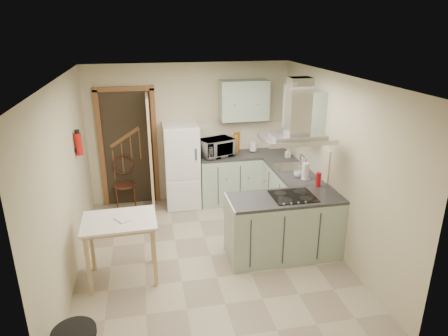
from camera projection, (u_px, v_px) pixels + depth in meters
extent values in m
plane|color=tan|center=(210.00, 255.00, 5.70)|extent=(4.20, 4.20, 0.00)
plane|color=silver|center=(208.00, 78.00, 4.85)|extent=(4.20, 4.20, 0.00)
plane|color=#BCB492|center=(190.00, 133.00, 7.21)|extent=(3.60, 0.00, 3.60)
plane|color=#BCB492|center=(66.00, 184.00, 4.94)|extent=(0.00, 4.20, 4.20)
plane|color=#BCB492|center=(335.00, 165.00, 5.61)|extent=(0.00, 4.20, 4.20)
cube|color=brown|center=(129.00, 148.00, 7.05)|extent=(1.10, 0.12, 2.10)
cube|color=white|center=(182.00, 166.00, 7.07)|extent=(0.60, 0.60, 1.50)
cube|color=#9EB2A0|center=(229.00, 178.00, 7.33)|extent=(1.08, 0.60, 0.90)
cube|color=#9EB2A0|center=(285.00, 188.00, 6.87)|extent=(0.60, 1.95, 0.90)
cube|color=beige|center=(242.00, 136.00, 7.41)|extent=(1.68, 0.02, 0.50)
cube|color=#9EB2A0|center=(244.00, 100.00, 7.02)|extent=(0.85, 0.35, 0.70)
cube|color=#9EB2A0|center=(303.00, 111.00, 6.16)|extent=(0.35, 0.90, 0.70)
cube|color=#9EB2A0|center=(284.00, 226.00, 5.58)|extent=(1.55, 0.65, 0.90)
cube|color=black|center=(293.00, 196.00, 5.44)|extent=(0.58, 0.50, 0.01)
cube|color=silver|center=(297.00, 139.00, 5.16)|extent=(0.90, 0.55, 0.10)
cube|color=silver|center=(290.00, 167.00, 6.55)|extent=(0.45, 0.40, 0.01)
cylinder|color=#B2140F|center=(78.00, 144.00, 5.69)|extent=(0.10, 0.10, 0.32)
cube|color=tan|center=(122.00, 249.00, 5.07)|extent=(0.92, 0.70, 0.84)
cube|color=#50361A|center=(125.00, 185.00, 7.07)|extent=(0.41, 0.41, 0.85)
imported|color=black|center=(217.00, 148.00, 7.05)|extent=(0.67, 0.56, 0.32)
cylinder|color=white|center=(253.00, 147.00, 7.32)|extent=(0.17, 0.17, 0.19)
cube|color=#C16D16|center=(236.00, 142.00, 7.33)|extent=(0.17, 0.24, 0.33)
imported|color=silver|center=(288.00, 153.00, 6.99)|extent=(0.09, 0.09, 0.17)
cylinder|color=silver|center=(305.00, 171.00, 6.00)|extent=(0.12, 0.12, 0.27)
imported|color=beige|center=(298.00, 174.00, 6.11)|extent=(0.14, 0.14, 0.10)
cylinder|color=red|center=(318.00, 180.00, 5.74)|extent=(0.10, 0.10, 0.21)
imported|color=#8E2F40|center=(117.00, 218.00, 4.86)|extent=(0.22, 0.24, 0.09)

